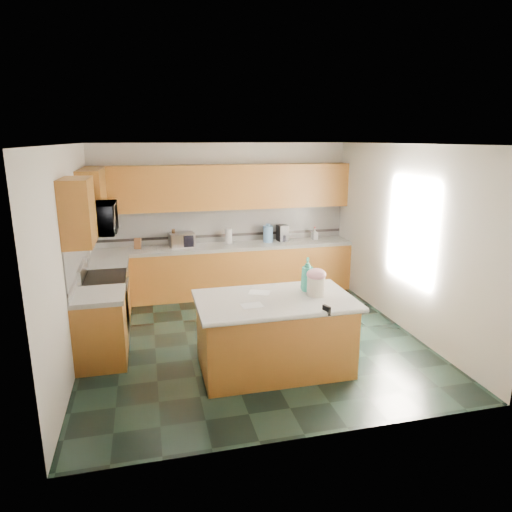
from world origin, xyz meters
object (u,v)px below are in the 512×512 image
object	(u,v)px
island_base	(274,336)
treat_jar	(316,286)
toaster_oven	(182,240)
coffee_maker	(283,233)
soap_bottle_island	(307,274)
knife_block	(138,244)
island_top	(275,300)

from	to	relation	value
island_base	treat_jar	size ratio (longest dim) A/B	7.81
toaster_oven	coffee_maker	size ratio (longest dim) A/B	1.39
island_base	coffee_maker	distance (m)	3.22
island_base	soap_bottle_island	distance (m)	0.86
coffee_maker	toaster_oven	bearing A→B (deg)	172.77
island_base	toaster_oven	distance (m)	3.14
soap_bottle_island	knife_block	world-z (taller)	soap_bottle_island
knife_block	island_base	bearing A→B (deg)	-48.57
island_base	toaster_oven	bearing A→B (deg)	106.13
treat_jar	toaster_oven	bearing A→B (deg)	137.63
island_top	coffee_maker	bearing A→B (deg)	71.48
knife_block	toaster_oven	xyz separation A→B (m)	(0.76, 0.00, 0.03)
knife_block	coffee_maker	xyz separation A→B (m)	(2.61, 0.03, 0.05)
island_top	soap_bottle_island	distance (m)	0.56
island_top	treat_jar	world-z (taller)	treat_jar
island_base	coffee_maker	world-z (taller)	coffee_maker
island_top	soap_bottle_island	size ratio (longest dim) A/B	4.44
island_top	soap_bottle_island	bearing A→B (deg)	20.22
island_base	soap_bottle_island	size ratio (longest dim) A/B	4.20
soap_bottle_island	knife_block	distance (m)	3.48
island_top	coffee_maker	size ratio (longest dim) A/B	6.21
treat_jar	knife_block	bearing A→B (deg)	148.46
knife_block	toaster_oven	world-z (taller)	toaster_oven
soap_bottle_island	coffee_maker	bearing A→B (deg)	99.90
toaster_oven	coffee_maker	bearing A→B (deg)	-6.45
treat_jar	coffee_maker	size ratio (longest dim) A/B	0.75
treat_jar	coffee_maker	distance (m)	3.04
island_base	treat_jar	xyz separation A→B (m)	(0.52, -0.01, 0.60)
island_base	coffee_maker	xyz separation A→B (m)	(1.01, 2.99, 0.64)
knife_block	coffee_maker	distance (m)	2.61
island_top	toaster_oven	world-z (taller)	toaster_oven
soap_bottle_island	coffee_maker	distance (m)	2.87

